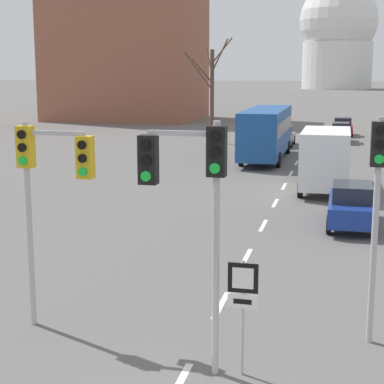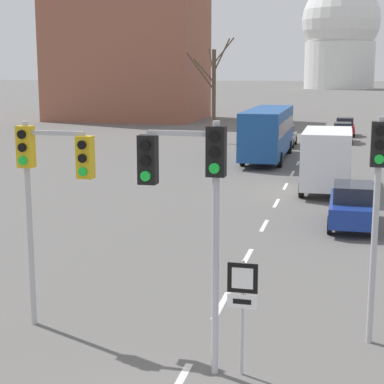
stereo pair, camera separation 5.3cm
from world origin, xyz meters
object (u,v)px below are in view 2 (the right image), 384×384
object	(u,v)px
sedan_mid_centre	(283,136)
traffic_signal_centre_tall	(192,185)
route_sign_post	(242,298)
delivery_truck	(327,157)
traffic_signal_near_right	(377,188)
sedan_near_left	(345,127)
sedan_near_right	(353,205)
city_bus	(268,130)
traffic_signal_near_left	(47,174)
sedan_far_left	(342,133)

from	to	relation	value
sedan_mid_centre	traffic_signal_centre_tall	bearing A→B (deg)	-87.10
route_sign_post	delivery_truck	world-z (taller)	delivery_truck
traffic_signal_near_right	sedan_mid_centre	xyz separation A→B (m)	(-5.59, 38.17, -2.68)
sedan_near_left	delivery_truck	bearing A→B (deg)	-91.52
sedan_near_right	city_bus	xyz separation A→B (m)	(-5.54, 18.42, 1.17)
traffic_signal_near_left	route_sign_post	distance (m)	5.40
sedan_near_right	delivery_truck	xyz separation A→B (m)	(-1.24, 7.77, 0.83)
sedan_near_left	sedan_near_right	distance (m)	36.84
sedan_near_right	delivery_truck	world-z (taller)	delivery_truck
sedan_mid_centre	city_bus	size ratio (longest dim) A/B	0.43
sedan_near_right	city_bus	distance (m)	19.27
sedan_near_left	sedan_far_left	bearing A→B (deg)	-91.56
traffic_signal_near_left	sedan_near_right	xyz separation A→B (m)	(7.01, 11.89, -2.81)
sedan_far_left	sedan_near_left	bearing A→B (deg)	88.44
route_sign_post	traffic_signal_centre_tall	bearing A→B (deg)	-176.52
traffic_signal_centre_tall	sedan_near_right	xyz separation A→B (m)	(3.24, 13.40, -2.97)
traffic_signal_near_right	sedan_mid_centre	size ratio (longest dim) A/B	1.10
traffic_signal_near_right	sedan_near_right	world-z (taller)	traffic_signal_near_right
traffic_signal_centre_tall	traffic_signal_near_left	world-z (taller)	traffic_signal_centre_tall
sedan_far_left	sedan_near_right	bearing A→B (deg)	-88.82
city_bus	sedan_mid_centre	bearing A→B (deg)	88.29
traffic_signal_near_right	city_bus	bearing A→B (deg)	101.20
city_bus	sedan_near_left	bearing A→B (deg)	74.61
sedan_mid_centre	sedan_far_left	xyz separation A→B (m)	(4.65, 3.78, 0.01)
sedan_near_left	route_sign_post	bearing A→B (deg)	-92.02
sedan_far_left	delivery_truck	xyz separation A→B (m)	(-0.60, -23.06, 0.85)
sedan_mid_centre	traffic_signal_near_left	bearing A→B (deg)	-92.55
traffic_signal_near_right	traffic_signal_centre_tall	bearing A→B (deg)	-147.34
traffic_signal_centre_tall	route_sign_post	size ratio (longest dim) A/B	2.14
traffic_signal_near_left	traffic_signal_centre_tall	bearing A→B (deg)	-21.77
sedan_near_left	delivery_truck	xyz separation A→B (m)	(-0.77, -29.06, 0.84)
sedan_near_left	traffic_signal_near_right	bearing A→B (deg)	-89.07
traffic_signal_near_left	sedan_mid_centre	size ratio (longest dim) A/B	1.06
route_sign_post	city_bus	world-z (taller)	city_bus
sedan_near_right	delivery_truck	size ratio (longest dim) A/B	0.63
traffic_signal_near_right	sedan_far_left	xyz separation A→B (m)	(-0.94, 41.95, -2.67)
traffic_signal_near_left	sedan_near_left	world-z (taller)	traffic_signal_near_left
city_bus	sedan_near_right	bearing A→B (deg)	-73.27
sedan_far_left	sedan_mid_centre	bearing A→B (deg)	-140.86
sedan_far_left	city_bus	distance (m)	13.40
sedan_near_left	sedan_mid_centre	world-z (taller)	sedan_near_left
traffic_signal_near_right	city_bus	size ratio (longest dim) A/B	0.47
traffic_signal_centre_tall	traffic_signal_near_left	distance (m)	4.07
route_sign_post	sedan_near_right	size ratio (longest dim) A/B	0.52
sedan_near_right	sedan_far_left	distance (m)	30.84
delivery_truck	sedan_far_left	bearing A→B (deg)	88.50
sedan_far_left	traffic_signal_near_right	bearing A→B (deg)	-88.71
sedan_mid_centre	sedan_far_left	world-z (taller)	sedan_far_left
sedan_near_left	sedan_near_right	size ratio (longest dim) A/B	0.91
traffic_signal_near_left	delivery_truck	world-z (taller)	traffic_signal_near_left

